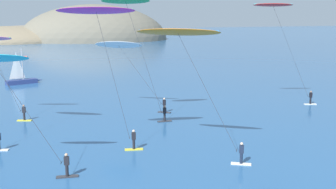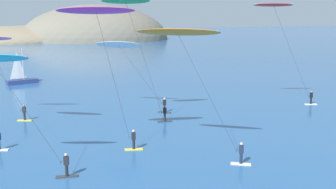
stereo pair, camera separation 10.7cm
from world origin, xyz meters
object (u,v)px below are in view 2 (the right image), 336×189
kitesurfer_white (122,49)px  kitesurfer_red (278,15)px  sailboat_near (24,80)px  kitesurfer_green (129,11)px  kitesurfer_orange (182,40)px  kitesurfer_magenta (98,19)px

kitesurfer_white → kitesurfer_red: bearing=-11.3°
kitesurfer_red → kitesurfer_white: kitesurfer_red is taller
kitesurfer_white → sailboat_near: bearing=112.0°
sailboat_near → kitesurfer_green: 33.30m
sailboat_near → kitesurfer_red: size_ratio=0.48×
kitesurfer_green → kitesurfer_white: bearing=82.6°
kitesurfer_green → kitesurfer_orange: bearing=-87.0°
sailboat_near → kitesurfer_white: 27.02m
kitesurfer_green → kitesurfer_red: size_ratio=1.02×
sailboat_near → kitesurfer_magenta: size_ratio=0.51×
kitesurfer_white → kitesurfer_orange: size_ratio=0.80×
kitesurfer_green → kitesurfer_white: 7.27m
kitesurfer_green → kitesurfer_magenta: 9.02m
kitesurfer_white → kitesurfer_magenta: bearing=-111.7°
kitesurfer_magenta → kitesurfer_white: bearing=68.3°
kitesurfer_red → kitesurfer_white: size_ratio=1.52×
sailboat_near → kitesurfer_white: (9.83, -24.31, 6.49)m
kitesurfer_white → kitesurfer_orange: kitesurfer_orange is taller
sailboat_near → kitesurfer_red: kitesurfer_red is taller
sailboat_near → kitesurfer_magenta: (4.43, -37.91, 9.96)m
kitesurfer_red → kitesurfer_orange: size_ratio=1.22×
kitesurfer_green → kitesurfer_orange: size_ratio=1.25×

